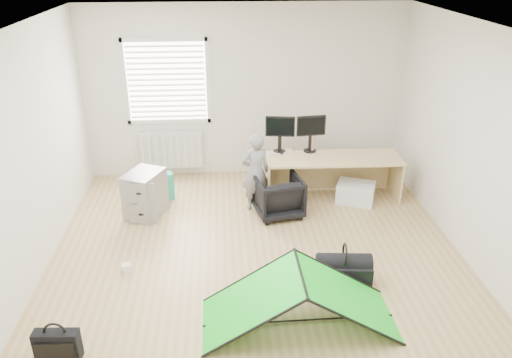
{
  "coord_description": "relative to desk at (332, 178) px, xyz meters",
  "views": [
    {
      "loc": [
        -0.38,
        -4.89,
        3.44
      ],
      "look_at": [
        0.0,
        0.4,
        0.95
      ],
      "focal_mm": 35.0,
      "sensor_mm": 36.0,
      "label": 1
    }
  ],
  "objects": [
    {
      "name": "ground",
      "position": [
        -1.22,
        -1.66,
        -0.33
      ],
      "size": [
        5.5,
        5.5,
        0.0
      ],
      "primitive_type": "plane",
      "color": "tan",
      "rests_on": "ground"
    },
    {
      "name": "back_wall",
      "position": [
        -1.22,
        1.09,
        1.02
      ],
      "size": [
        5.0,
        0.02,
        2.7
      ],
      "primitive_type": "cube",
      "color": "silver",
      "rests_on": "ground"
    },
    {
      "name": "window",
      "position": [
        -2.42,
        1.05,
        1.22
      ],
      "size": [
        1.2,
        0.06,
        1.2
      ],
      "primitive_type": "cube",
      "color": "silver",
      "rests_on": "back_wall"
    },
    {
      "name": "radiator",
      "position": [
        -2.42,
        1.01,
        0.12
      ],
      "size": [
        1.0,
        0.12,
        0.6
      ],
      "primitive_type": "cube",
      "color": "silver",
      "rests_on": "back_wall"
    },
    {
      "name": "desk",
      "position": [
        0.0,
        0.0,
        0.0
      ],
      "size": [
        1.96,
        0.66,
        0.66
      ],
      "primitive_type": "cube",
      "rotation": [
        0.0,
        0.0,
        -0.02
      ],
      "color": "tan",
      "rests_on": "ground"
    },
    {
      "name": "filing_cabinet",
      "position": [
        -2.69,
        -0.31,
        -0.01
      ],
      "size": [
        0.61,
        0.68,
        0.65
      ],
      "primitive_type": "cube",
      "rotation": [
        0.0,
        0.0,
        -0.43
      ],
      "color": "gray",
      "rests_on": "ground"
    },
    {
      "name": "monitor_left",
      "position": [
        -0.76,
        0.26,
        0.53
      ],
      "size": [
        0.43,
        0.15,
        0.41
      ],
      "primitive_type": "cube",
      "rotation": [
        0.0,
        0.0,
        -0.14
      ],
      "color": "black",
      "rests_on": "desk"
    },
    {
      "name": "monitor_right",
      "position": [
        -0.3,
        0.26,
        0.53
      ],
      "size": [
        0.43,
        0.14,
        0.41
      ],
      "primitive_type": "cube",
      "rotation": [
        0.0,
        0.0,
        0.11
      ],
      "color": "black",
      "rests_on": "desk"
    },
    {
      "name": "keyboard",
      "position": [
        -0.77,
        0.24,
        0.34
      ],
      "size": [
        0.43,
        0.25,
        0.02
      ],
      "primitive_type": "cube",
      "rotation": [
        0.0,
        0.0,
        0.29
      ],
      "color": "beige",
      "rests_on": "desk"
    },
    {
      "name": "thermos",
      "position": [
        -0.27,
        0.27,
        0.46
      ],
      "size": [
        0.07,
        0.07,
        0.25
      ],
      "primitive_type": "cylinder",
      "rotation": [
        0.0,
        0.0,
        0.05
      ],
      "color": "#BF6D6B",
      "rests_on": "desk"
    },
    {
      "name": "office_chair",
      "position": [
        -0.85,
        -0.42,
        -0.04
      ],
      "size": [
        0.73,
        0.74,
        0.57
      ],
      "primitive_type": "imported",
      "rotation": [
        0.0,
        0.0,
        3.34
      ],
      "color": "black",
      "rests_on": "ground"
    },
    {
      "name": "person",
      "position": [
        -1.15,
        -0.22,
        0.24
      ],
      "size": [
        0.46,
        0.36,
        1.13
      ],
      "primitive_type": "imported",
      "rotation": [
        0.0,
        0.0,
        3.36
      ],
      "color": "gray",
      "rests_on": "ground"
    },
    {
      "name": "kite",
      "position": [
        -0.89,
        -2.65,
        -0.03
      ],
      "size": [
        1.94,
        0.86,
        0.6
      ],
      "primitive_type": null,
      "rotation": [
        0.0,
        0.0,
        0.01
      ],
      "color": "#13CC1F",
      "rests_on": "ground"
    },
    {
      "name": "storage_crate",
      "position": [
        0.33,
        -0.13,
        -0.18
      ],
      "size": [
        0.63,
        0.54,
        0.3
      ],
      "primitive_type": "cube",
      "rotation": [
        0.0,
        0.0,
        -0.39
      ],
      "color": "silver",
      "rests_on": "ground"
    },
    {
      "name": "tote_bag",
      "position": [
        -2.51,
        0.15,
        -0.13
      ],
      "size": [
        0.38,
        0.26,
        0.41
      ],
      "primitive_type": "cube",
      "rotation": [
        0.0,
        0.0,
        0.36
      ],
      "color": "#209B7A",
      "rests_on": "ground"
    },
    {
      "name": "laptop_bag",
      "position": [
        -3.15,
        -2.98,
        -0.18
      ],
      "size": [
        0.42,
        0.15,
        0.31
      ],
      "primitive_type": "cube",
      "rotation": [
        0.0,
        0.0,
        -0.06
      ],
      "color": "black",
      "rests_on": "ground"
    },
    {
      "name": "white_box",
      "position": [
        -2.76,
        -1.66,
        -0.28
      ],
      "size": [
        0.13,
        0.13,
        0.1
      ],
      "primitive_type": "cube",
      "rotation": [
        0.0,
        0.0,
        0.42
      ],
      "color": "silver",
      "rests_on": "ground"
    },
    {
      "name": "duffel_bag",
      "position": [
        -0.3,
        -2.05,
        -0.2
      ],
      "size": [
        0.63,
        0.36,
        0.26
      ],
      "primitive_type": "cube",
      "rotation": [
        0.0,
        0.0,
        -0.09
      ],
      "color": "black",
      "rests_on": "ground"
    }
  ]
}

